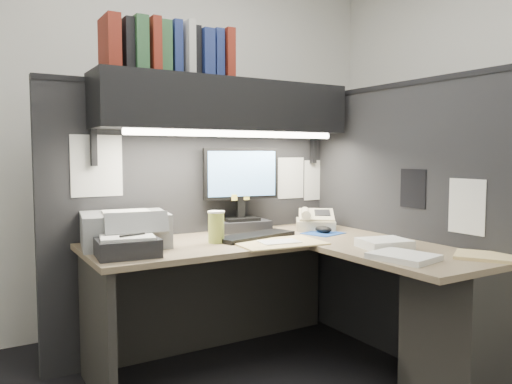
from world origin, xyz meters
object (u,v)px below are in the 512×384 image
monitor (241,198)px  telephone (315,221)px  overhead_shelf (226,106)px  keyboard (255,236)px  coffee_cup (216,228)px  printer (125,229)px  desk (347,305)px  notebook_stack (127,247)px

monitor → telephone: (0.46, -0.17, -0.16)m
overhead_shelf → keyboard: size_ratio=3.11×
keyboard → coffee_cup: bearing=171.3°
telephone → printer: bearing=-147.9°
desk → overhead_shelf: overhead_shelf is taller
monitor → coffee_cup: size_ratio=3.16×
telephone → notebook_stack: size_ratio=0.89×
overhead_shelf → coffee_cup: 0.75m
desk → printer: printer is taller
overhead_shelf → coffee_cup: overhead_shelf is taller
telephone → printer: size_ratio=0.58×
monitor → telephone: 0.51m
telephone → monitor: bearing=-165.5°
coffee_cup → printer: bearing=159.2°
telephone → notebook_stack: (-1.30, -0.23, -0.01)m
overhead_shelf → telephone: size_ratio=6.09×
telephone → desk: bearing=-79.9°
notebook_stack → telephone: bearing=10.0°
keyboard → telephone: (0.52, 0.11, 0.04)m
monitor → coffee_cup: bearing=-128.9°
coffee_cup → keyboard: bearing=3.5°
overhead_shelf → keyboard: overhead_shelf is taller
desk → monitor: 0.97m
desk → keyboard: 0.66m
printer → notebook_stack: size_ratio=1.53×
telephone → coffee_cup: 0.79m
coffee_cup → notebook_stack: bearing=-168.6°
desk → keyboard: size_ratio=3.41×
overhead_shelf → telephone: (0.59, -0.11, -0.72)m
notebook_stack → monitor: bearing=25.2°
keyboard → printer: (-0.71, 0.16, 0.08)m
desk → monitor: size_ratio=3.26×
coffee_cup → notebook_stack: 0.53m
desk → telephone: (0.29, 0.65, 0.34)m
overhead_shelf → telephone: 0.94m
printer → keyboard: bearing=-3.3°
telephone → overhead_shelf: bearing=-155.8°
printer → notebook_stack: printer is taller
overhead_shelf → notebook_stack: bearing=-154.5°
telephone → coffee_cup: size_ratio=1.54×
desk → overhead_shelf: (-0.30, 0.75, 1.06)m
desk → overhead_shelf: 1.33m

